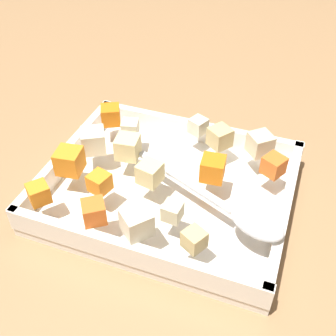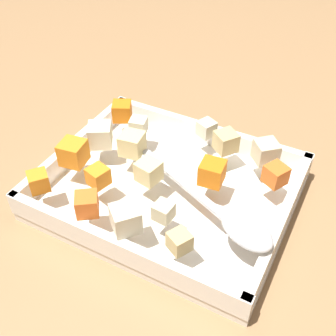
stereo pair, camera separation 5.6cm
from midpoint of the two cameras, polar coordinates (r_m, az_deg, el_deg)
ground_plane at (r=0.60m, az=-2.49°, el=-4.21°), size 4.00×4.00×0.00m
baking_dish at (r=0.59m, az=-2.72°, el=-3.35°), size 0.33×0.27×0.05m
carrot_chunk_heap_side at (r=0.55m, az=-20.07°, el=-3.39°), size 0.03×0.03×0.02m
carrot_chunk_corner_se at (r=0.66m, az=-10.28°, el=7.06°), size 0.04×0.04×0.03m
carrot_chunk_rim_edge at (r=0.51m, az=-13.22°, el=-5.99°), size 0.04×0.04×0.03m
carrot_chunk_heap_top at (r=0.55m, az=-12.26°, el=-2.07°), size 0.03×0.03×0.02m
carrot_chunk_far_right at (r=0.57m, az=11.56°, el=0.24°), size 0.04×0.04×0.03m
carrot_chunk_mid_left at (r=0.55m, az=3.26°, el=-0.20°), size 0.03×0.03×0.03m
carrot_chunk_near_right at (r=0.58m, az=-16.03°, el=0.83°), size 0.04×0.04×0.03m
potato_chunk_front_center at (r=0.60m, az=9.90°, el=3.17°), size 0.04×0.04×0.03m
potato_chunk_near_spoon at (r=0.50m, az=-2.60°, el=-6.10°), size 0.02×0.02×0.02m
potato_chunk_corner_sw at (r=0.59m, az=-8.25°, el=2.76°), size 0.04×0.04×0.03m
potato_chunk_center at (r=0.63m, az=-7.75°, el=5.30°), size 0.03×0.03×0.02m
potato_chunk_mid_right at (r=0.61m, az=-12.77°, el=3.56°), size 0.04×0.04×0.03m
potato_chunk_near_left at (r=0.47m, az=0.19°, el=-9.91°), size 0.03×0.03×0.02m
potato_chunk_corner_nw at (r=0.55m, az=-5.43°, el=-0.80°), size 0.03×0.03×0.03m
potato_chunk_back_center at (r=0.61m, az=4.49°, el=4.13°), size 0.04×0.04×0.03m
parsnip_chunk_corner_ne at (r=0.63m, az=1.63°, el=5.70°), size 0.03×0.03×0.02m
parsnip_chunk_far_left at (r=0.49m, az=-7.63°, el=-7.53°), size 0.04×0.04×0.03m
serving_spoon at (r=0.50m, az=7.65°, el=-6.77°), size 0.22×0.12×0.02m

